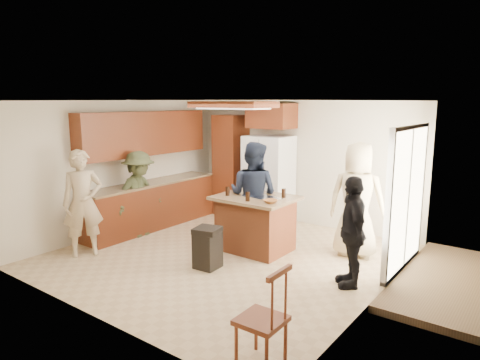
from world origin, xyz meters
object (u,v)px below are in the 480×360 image
Objects in this scene: person_behind_left at (253,195)px; spindle_chair at (263,321)px; person_front_left at (83,203)px; kitchen_island at (255,223)px; person_behind_right at (357,200)px; refrigerator at (268,179)px; person_side_right at (352,232)px; person_counter at (139,194)px; trash_bin at (207,247)px.

person_behind_left is 3.49m from spindle_chair.
kitchen_island is (2.12, 1.86, -0.40)m from person_front_left.
person_behind_right reaches higher than refrigerator.
person_behind_left is at bearing -15.44° from person_front_left.
refrigerator is (-0.61, 1.43, -0.01)m from person_behind_left.
person_behind_left is 0.49m from kitchen_island.
person_front_left is 0.93× the size of person_behind_right.
person_behind_left is 2.09m from person_side_right.
kitchen_island is at bearing 125.86° from spindle_chair.
person_behind_left reaches higher than person_side_right.
person_counter is at bearing 10.11° from person_behind_right.
person_front_left is at bearing 25.36° from person_behind_right.
person_counter is (-4.03, -0.24, 0.03)m from person_side_right.
person_behind_left is 1.83× the size of spindle_chair.
kitchen_island is (-1.46, -0.74, -0.46)m from person_behind_right.
person_front_left is at bearing -111.28° from refrigerator.
person_behind_right reaches higher than person_counter.
refrigerator is at bearing 7.42° from person_front_left.
person_side_right is (3.97, 1.46, -0.11)m from person_front_left.
person_behind_left is 2.17m from person_counter.
person_counter reaches higher than spindle_chair.
person_behind_right is at bearing -70.62° from person_counter.
person_behind_left is 1.14× the size of person_counter.
refrigerator reaches higher than kitchen_island.
person_front_left is at bearing 169.21° from spindle_chair.
person_behind_left is at bearing -69.87° from person_counter.
refrigerator is (-2.24, 0.85, -0.04)m from person_behind_right.
person_behind_right reaches higher than spindle_chair.
person_side_right is 3.30m from refrigerator.
person_side_right is 4.04m from person_counter.
kitchen_island is 2.03× the size of trash_bin.
kitchen_island is 1.29× the size of spindle_chair.
trash_bin is at bearing 38.42° from person_behind_right.
person_behind_left reaches higher than person_front_left.
person_counter is at bearing 31.83° from person_front_left.
spindle_chair is (2.06, -2.78, -0.46)m from person_behind_left.
spindle_chair is at bearing 86.69° from person_behind_right.
refrigerator is at bearing 103.53° from trash_bin.
person_front_left is at bearing -103.60° from person_side_right.
spindle_chair is (0.43, -3.36, -0.48)m from person_behind_right.
person_behind_left is (1.95, 2.01, 0.04)m from person_front_left.
person_behind_left is at bearing 126.50° from spindle_chair.
person_side_right is at bearing 156.15° from person_behind_left.
person_behind_right is at bearing -20.80° from refrigerator.
trash_bin is (1.99, 0.77, -0.55)m from person_front_left.
refrigerator is (1.34, 3.45, 0.03)m from person_front_left.
person_behind_left is at bearing 135.68° from kitchen_island.
person_behind_left is 1.42× the size of kitchen_island.
person_counter is 2.30m from kitchen_island.
person_behind_right is 1.88× the size of spindle_chair.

